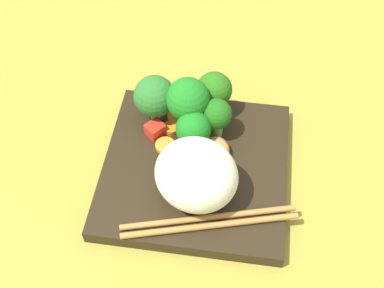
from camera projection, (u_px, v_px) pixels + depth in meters
ground_plane at (195, 177)px, 65.56cm from camera, size 110.00×110.00×2.00cm
square_plate at (195, 169)px, 64.00cm from camera, size 23.40×23.40×1.95cm
rice_mound at (196, 175)px, 57.20cm from camera, size 11.74×12.26×8.36cm
broccoli_floret_0 at (188, 100)px, 63.04cm from camera, size 5.60×5.60×8.12cm
broccoli_floret_1 at (217, 115)px, 63.33cm from camera, size 3.98×3.98×5.96cm
broccoli_floret_2 at (193, 129)px, 62.28cm from camera, size 4.47×4.47×5.80cm
broccoli_floret_3 at (155, 97)px, 64.74cm from camera, size 5.48×5.48×7.04cm
broccoli_floret_4 at (214, 91)px, 65.73cm from camera, size 4.77×4.77×6.47cm
carrot_slice_0 at (171, 128)px, 66.36cm from camera, size 2.94×2.94×0.76cm
carrot_slice_1 at (182, 105)px, 69.07cm from camera, size 2.78×2.78×0.44cm
carrot_slice_2 at (165, 146)px, 64.71cm from camera, size 3.66×3.66×0.55cm
carrot_slice_3 at (178, 117)px, 67.58cm from camera, size 4.14×4.14×0.69cm
pepper_chunk_1 at (203, 156)px, 63.17cm from camera, size 2.63×2.32×1.34cm
pepper_chunk_2 at (198, 106)px, 68.03cm from camera, size 3.69×3.75×1.83cm
pepper_chunk_3 at (155, 129)px, 65.58cm from camera, size 3.00×2.98×1.75cm
chicken_piece_0 at (217, 148)px, 63.48cm from camera, size 4.77×4.56×2.09cm
chicken_piece_3 at (204, 117)px, 66.61cm from camera, size 3.87×3.50×2.18cm
chicken_piece_4 at (180, 156)px, 62.46cm from camera, size 3.61×4.22×2.52cm
chopstick_pair at (209, 222)px, 57.80cm from camera, size 7.56×20.29×0.74cm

